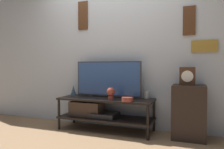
# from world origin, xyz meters

# --- Properties ---
(ground_plane) EXTENTS (12.00, 12.00, 0.00)m
(ground_plane) POSITION_xyz_m (0.00, 0.00, 0.00)
(ground_plane) COLOR #846647
(wall_back) EXTENTS (6.40, 0.08, 2.70)m
(wall_back) POSITION_xyz_m (0.00, 0.60, 1.35)
(wall_back) COLOR #B2BCC6
(wall_back) RESTS_ON ground_plane
(media_console) EXTENTS (1.48, 0.51, 0.50)m
(media_console) POSITION_xyz_m (-0.12, 0.29, 0.32)
(media_console) COLOR black
(media_console) RESTS_ON ground_plane
(television) EXTENTS (1.09, 0.05, 0.57)m
(television) POSITION_xyz_m (-0.01, 0.41, 0.80)
(television) COLOR #333338
(television) RESTS_ON media_console
(vase_slim_bronze) EXTENTS (0.10, 0.10, 0.18)m
(vase_slim_bronze) POSITION_xyz_m (-0.63, 0.37, 0.59)
(vase_slim_bronze) COLOR #2D4251
(vase_slim_bronze) RESTS_ON media_console
(vase_wide_bowl) EXTENTS (0.16, 0.16, 0.06)m
(vase_wide_bowl) POSITION_xyz_m (0.42, 0.10, 0.53)
(vase_wide_bowl) COLOR brown
(vase_wide_bowl) RESTS_ON media_console
(candle_jar) EXTENTS (0.07, 0.07, 0.12)m
(candle_jar) POSITION_xyz_m (0.60, 0.50, 0.56)
(candle_jar) COLOR silver
(candle_jar) RESTS_ON media_console
(decorative_bust) EXTENTS (0.12, 0.12, 0.19)m
(decorative_bust) POSITION_xyz_m (0.14, 0.14, 0.61)
(decorative_bust) COLOR brown
(decorative_bust) RESTS_ON media_console
(side_table) EXTENTS (0.44, 0.40, 0.74)m
(side_table) POSITION_xyz_m (1.22, 0.35, 0.37)
(side_table) COLOR black
(side_table) RESTS_ON ground_plane
(mantel_clock) EXTENTS (0.21, 0.11, 0.25)m
(mantel_clock) POSITION_xyz_m (1.20, 0.35, 0.86)
(mantel_clock) COLOR #422819
(mantel_clock) RESTS_ON side_table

